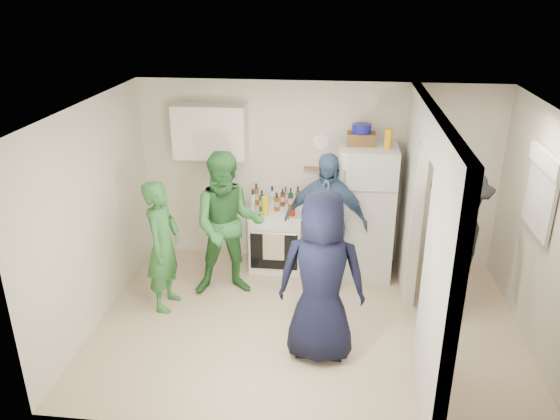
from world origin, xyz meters
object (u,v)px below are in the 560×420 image
object	(u,v)px
person_nook	(455,244)
blue_bowl	(362,128)
fridge	(365,212)
person_denim	(326,222)
person_green_left	(163,246)
person_green_center	(228,225)
yellow_cup_stack_top	(388,139)
stove	(277,238)
wicker_basket	(361,139)
person_navy	(322,278)

from	to	relation	value
person_nook	blue_bowl	bearing A→B (deg)	-126.39
fridge	person_denim	bearing A→B (deg)	-139.05
person_green_left	person_green_center	world-z (taller)	person_green_center
yellow_cup_stack_top	fridge	bearing A→B (deg)	155.56
stove	wicker_basket	size ratio (longest dim) A/B	2.45
wicker_basket	person_green_center	world-z (taller)	wicker_basket
person_denim	person_navy	size ratio (longest dim) A/B	0.98
fridge	blue_bowl	distance (m)	1.10
person_green_center	person_nook	size ratio (longest dim) A/B	1.00
fridge	wicker_basket	xyz separation A→B (m)	(-0.10, 0.05, 0.96)
fridge	person_navy	xyz separation A→B (m)	(-0.48, -1.85, 0.03)
person_denim	wicker_basket	bearing A→B (deg)	59.95
fridge	stove	bearing A→B (deg)	178.52
stove	person_nook	size ratio (longest dim) A/B	0.47
person_navy	person_nook	bearing A→B (deg)	-146.07
wicker_basket	stove	bearing A→B (deg)	-178.92
person_nook	person_denim	bearing A→B (deg)	-102.86
person_denim	stove	bearing A→B (deg)	154.85
wicker_basket	yellow_cup_stack_top	size ratio (longest dim) A/B	1.40
stove	wicker_basket	distance (m)	1.77
blue_bowl	person_navy	bearing A→B (deg)	-101.46
wicker_basket	person_denim	xyz separation A→B (m)	(-0.40, -0.48, -0.95)
person_navy	person_nook	xyz separation A→B (m)	(1.47, 0.93, -0.00)
yellow_cup_stack_top	person_denim	xyz separation A→B (m)	(-0.72, -0.33, -1.00)
stove	person_navy	bearing A→B (deg)	-70.17
fridge	wicker_basket	world-z (taller)	wicker_basket
stove	fridge	size ratio (longest dim) A/B	0.48
blue_bowl	person_nook	world-z (taller)	blue_bowl
stove	yellow_cup_stack_top	bearing A→B (deg)	-5.37
person_green_center	person_green_left	bearing A→B (deg)	-161.14
fridge	person_navy	world-z (taller)	person_navy
yellow_cup_stack_top	person_denim	bearing A→B (deg)	-155.25
wicker_basket	blue_bowl	distance (m)	0.13
blue_bowl	person_navy	xyz separation A→B (m)	(-0.38, -1.90, -1.06)
wicker_basket	blue_bowl	xyz separation A→B (m)	(0.00, 0.00, 0.13)
fridge	yellow_cup_stack_top	world-z (taller)	yellow_cup_stack_top
blue_bowl	person_green_center	bearing A→B (deg)	-154.48
wicker_basket	person_denim	distance (m)	1.13
fridge	blue_bowl	bearing A→B (deg)	153.43
yellow_cup_stack_top	person_green_left	xyz separation A→B (m)	(-2.58, -1.01, -1.10)
stove	person_green_center	xyz separation A→B (m)	(-0.51, -0.73, 0.49)
stove	blue_bowl	size ratio (longest dim) A/B	3.57
wicker_basket	blue_bowl	size ratio (longest dim) A/B	1.46
person_denim	person_navy	distance (m)	1.42
person_green_left	person_nook	bearing A→B (deg)	-82.14
person_navy	stove	bearing A→B (deg)	-68.61
person_green_center	wicker_basket	bearing A→B (deg)	13.89
fridge	person_denim	world-z (taller)	person_denim
person_green_left	person_navy	xyz separation A→B (m)	(1.88, -0.74, 0.12)
wicker_basket	yellow_cup_stack_top	xyz separation A→B (m)	(0.32, -0.15, 0.05)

